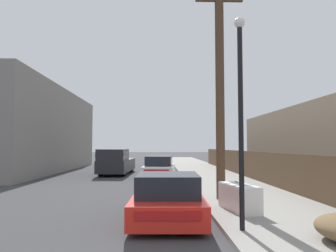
% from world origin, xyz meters
% --- Properties ---
extents(sidewalk_curb, '(4.20, 63.00, 0.12)m').
position_xyz_m(sidewalk_curb, '(5.30, 23.50, 0.06)').
color(sidewalk_curb, gray).
rests_on(sidewalk_curb, ground).
extents(discarded_fridge, '(0.96, 1.89, 0.81)m').
position_xyz_m(discarded_fridge, '(4.12, 7.41, 0.51)').
color(discarded_fridge, white).
rests_on(discarded_fridge, sidewalk_curb).
extents(parked_sports_car_red, '(2.01, 4.27, 1.30)m').
position_xyz_m(parked_sports_car_red, '(1.94, 6.73, 0.59)').
color(parked_sports_car_red, red).
rests_on(parked_sports_car_red, ground).
extents(car_parked_mid, '(2.10, 4.52, 1.45)m').
position_xyz_m(car_parked_mid, '(1.72, 17.80, 0.67)').
color(car_parked_mid, silver).
rests_on(car_parked_mid, ground).
extents(pickup_truck, '(2.24, 5.94, 1.84)m').
position_xyz_m(pickup_truck, '(-1.43, 21.35, 0.92)').
color(pickup_truck, '#232328').
rests_on(pickup_truck, ground).
extents(utility_pole, '(1.80, 0.33, 8.31)m').
position_xyz_m(utility_pole, '(3.97, 9.54, 4.37)').
color(utility_pole, '#4C3826').
rests_on(utility_pole, sidewalk_curb).
extents(street_lamp, '(0.26, 0.26, 5.02)m').
position_xyz_m(street_lamp, '(3.62, 5.12, 3.01)').
color(street_lamp, black).
rests_on(street_lamp, sidewalk_curb).
extents(wooden_fence, '(0.08, 35.01, 1.62)m').
position_xyz_m(wooden_fence, '(7.25, 16.53, 0.93)').
color(wooden_fence, brown).
rests_on(wooden_fence, sidewalk_curb).
extents(building_left_block, '(7.00, 20.23, 6.72)m').
position_xyz_m(building_left_block, '(-9.44, 24.99, 3.36)').
color(building_left_block, gray).
rests_on(building_left_block, ground).
extents(building_right_house, '(6.00, 17.83, 4.47)m').
position_xyz_m(building_right_house, '(12.67, 18.10, 2.23)').
color(building_right_house, gray).
rests_on(building_right_house, ground).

